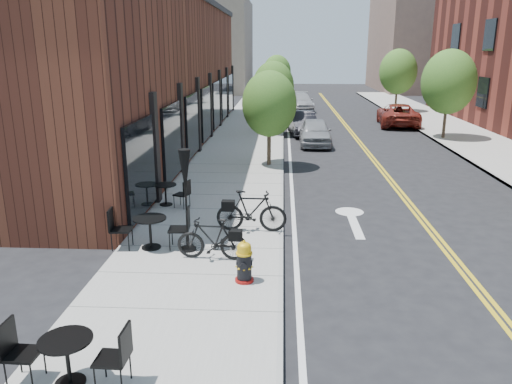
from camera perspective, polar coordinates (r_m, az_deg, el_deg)
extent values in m
plane|color=black|center=(12.11, 3.12, -7.01)|extent=(120.00, 120.00, 0.00)
cube|color=#9E9B93|center=(21.74, -2.15, 3.63)|extent=(4.00, 70.00, 0.12)
cube|color=#431F15|center=(25.98, -11.61, 13.03)|extent=(5.00, 28.00, 7.00)
cube|color=#726656|center=(59.67, -4.80, 16.29)|extent=(8.00, 14.00, 10.00)
cube|color=brown|center=(63.23, 18.54, 16.44)|extent=(10.00, 16.00, 12.00)
cylinder|color=#382B1E|center=(20.51, 1.49, 5.35)|extent=(0.16, 0.16, 1.61)
ellipsoid|color=#2E6720|center=(20.26, 1.53, 10.04)|extent=(2.20, 2.20, 2.64)
cylinder|color=#382B1E|center=(28.40, 1.95, 8.42)|extent=(0.16, 0.16, 1.68)
ellipsoid|color=#2E6720|center=(28.22, 1.99, 11.97)|extent=(2.30, 2.30, 2.76)
cylinder|color=#382B1E|center=(36.35, 2.21, 10.02)|extent=(0.16, 0.16, 1.57)
ellipsoid|color=#2E6720|center=(36.21, 2.24, 12.58)|extent=(2.10, 2.10, 2.52)
cylinder|color=#382B1E|center=(44.30, 2.38, 11.20)|extent=(0.16, 0.16, 1.71)
ellipsoid|color=#2E6720|center=(44.19, 2.41, 13.55)|extent=(2.40, 2.40, 2.88)
cylinder|color=#382B1E|center=(28.73, 20.75, 7.63)|extent=(0.16, 0.16, 1.82)
ellipsoid|color=#2E6720|center=(28.54, 21.16, 11.66)|extent=(2.80, 2.80, 3.36)
cylinder|color=#382B1E|center=(40.26, 15.71, 10.21)|extent=(0.16, 0.16, 1.82)
ellipsoid|color=#2E6720|center=(40.12, 15.93, 13.09)|extent=(2.80, 2.80, 3.36)
cylinder|color=maroon|center=(10.46, -1.34, -9.99)|extent=(0.40, 0.40, 0.06)
cylinder|color=black|center=(10.34, -1.35, -8.54)|extent=(0.31, 0.31, 0.58)
cylinder|color=gold|center=(10.21, -1.36, -7.01)|extent=(0.35, 0.35, 0.04)
cylinder|color=gold|center=(10.18, -1.36, -6.60)|extent=(0.30, 0.30, 0.14)
ellipsoid|color=gold|center=(10.15, -1.37, -6.20)|extent=(0.29, 0.29, 0.17)
cylinder|color=gold|center=(10.12, -1.37, -5.74)|extent=(0.05, 0.05, 0.06)
imported|color=black|center=(11.35, -5.04, -5.36)|extent=(1.65, 0.57, 0.98)
imported|color=black|center=(12.99, -0.53, -2.18)|extent=(1.85, 0.57, 1.11)
cylinder|color=black|center=(8.11, -20.44, -19.72)|extent=(0.45, 0.45, 0.03)
cylinder|color=black|center=(7.92, -20.69, -17.70)|extent=(0.06, 0.06, 0.69)
cylinder|color=black|center=(7.74, -20.96, -15.52)|extent=(0.78, 0.78, 0.03)
cylinder|color=black|center=(12.35, -11.88, -6.19)|extent=(0.49, 0.49, 0.03)
cylinder|color=black|center=(12.22, -11.98, -4.62)|extent=(0.07, 0.07, 0.74)
cylinder|color=black|center=(12.10, -12.08, -2.97)|extent=(0.85, 0.85, 0.03)
cylinder|color=black|center=(15.58, -10.23, -1.40)|extent=(0.51, 0.51, 0.03)
cylinder|color=black|center=(15.49, -10.28, -0.31)|extent=(0.07, 0.07, 0.63)
cylinder|color=black|center=(15.40, -10.34, 0.82)|extent=(0.88, 0.88, 0.03)
cylinder|color=black|center=(12.09, -7.77, -6.45)|extent=(0.39, 0.39, 0.04)
cylinder|color=black|center=(11.69, -7.99, -1.08)|extent=(0.04, 0.04, 2.36)
cone|color=black|center=(11.50, -8.13, 2.31)|extent=(0.28, 0.28, 1.04)
imported|color=gray|center=(25.67, 6.77, 6.83)|extent=(1.61, 3.91, 1.33)
imported|color=black|center=(28.82, 5.34, 7.86)|extent=(1.83, 4.08, 1.30)
imported|color=#A2A2A6|center=(40.28, 5.06, 10.25)|extent=(2.19, 4.84, 1.38)
imported|color=maroon|center=(33.24, 15.90, 8.50)|extent=(2.81, 5.25, 1.40)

